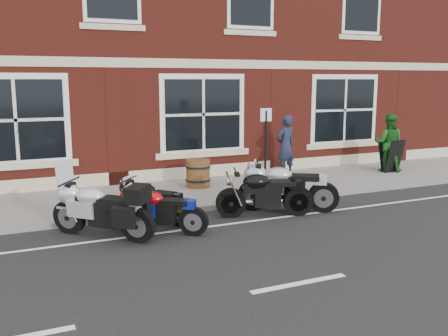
{
  "coord_description": "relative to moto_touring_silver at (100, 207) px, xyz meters",
  "views": [
    {
      "loc": [
        -3.85,
        -8.86,
        2.97
      ],
      "look_at": [
        0.85,
        1.6,
        0.92
      ],
      "focal_mm": 40.0,
      "sensor_mm": 36.0,
      "label": 1
    }
  ],
  "objects": [
    {
      "name": "ground",
      "position": [
        2.25,
        -0.41,
        -0.59
      ],
      "size": [
        80.0,
        80.0,
        0.0
      ],
      "primitive_type": "plane",
      "color": "black",
      "rests_on": "ground"
    },
    {
      "name": "sidewalk",
      "position": [
        2.25,
        2.59,
        -0.53
      ],
      "size": [
        30.0,
        3.0,
        0.12
      ],
      "primitive_type": "cube",
      "color": "slate",
      "rests_on": "ground"
    },
    {
      "name": "kerb",
      "position": [
        2.25,
        1.01,
        -0.53
      ],
      "size": [
        30.0,
        0.16,
        0.12
      ],
      "primitive_type": "cube",
      "color": "slate",
      "rests_on": "ground"
    },
    {
      "name": "moto_touring_silver",
      "position": [
        0.0,
        0.0,
        0.0
      ],
      "size": [
        1.64,
        1.66,
        1.45
      ],
      "rotation": [
        0.0,
        0.0,
        0.78
      ],
      "color": "black",
      "rests_on": "ground"
    },
    {
      "name": "moto_sport_red",
      "position": [
        1.1,
        -0.2,
        -0.1
      ],
      "size": [
        1.58,
        1.23,
        0.85
      ],
      "rotation": [
        0.0,
        0.0,
        0.92
      ],
      "color": "black",
      "rests_on": "ground"
    },
    {
      "name": "moto_sport_black",
      "position": [
        1.18,
        0.56,
        -0.11
      ],
      "size": [
        1.27,
        1.52,
        0.84
      ],
      "rotation": [
        0.0,
        0.0,
        0.69
      ],
      "color": "black",
      "rests_on": "ground"
    },
    {
      "name": "moto_sport_silver",
      "position": [
        4.21,
        0.23,
        0.0
      ],
      "size": [
        2.02,
        1.33,
        1.03
      ],
      "rotation": [
        0.0,
        0.0,
        1.01
      ],
      "color": "black",
      "rests_on": "ground"
    },
    {
      "name": "moto_naked_black",
      "position": [
        3.5,
        0.03,
        -0.03
      ],
      "size": [
        2.08,
        0.81,
        0.97
      ],
      "rotation": [
        0.0,
        0.0,
        1.25
      ],
      "color": "black",
      "rests_on": "ground"
    },
    {
      "name": "pedestrian_left",
      "position": [
        6.03,
        3.28,
        0.44
      ],
      "size": [
        0.75,
        0.58,
        1.82
      ],
      "primitive_type": "imported",
      "rotation": [
        0.0,
        0.0,
        3.37
      ],
      "color": "#1B1E30",
      "rests_on": "sidewalk"
    },
    {
      "name": "pedestrian_right",
      "position": [
        9.39,
        2.68,
        0.43
      ],
      "size": [
        1.11,
        1.08,
        1.8
      ],
      "primitive_type": "imported",
      "rotation": [
        0.0,
        0.0,
        2.44
      ],
      "color": "#19571A",
      "rests_on": "sidewalk"
    },
    {
      "name": "a_board_sign",
      "position": [
        9.41,
        2.57,
        0.05
      ],
      "size": [
        0.66,
        0.49,
        1.03
      ],
      "primitive_type": null,
      "rotation": [
        0.0,
        0.0,
        0.13
      ],
      "color": "black",
      "rests_on": "sidewalk"
    },
    {
      "name": "barrel_planter",
      "position": [
        3.13,
        2.95,
        -0.1
      ],
      "size": [
        0.67,
        0.67,
        0.74
      ],
      "color": "#523E16",
      "rests_on": "sidewalk"
    },
    {
      "name": "parking_sign",
      "position": [
        4.17,
        1.14,
        0.78
      ],
      "size": [
        0.31,
        0.06,
        2.17
      ],
      "rotation": [
        0.0,
        0.0,
        0.06
      ],
      "color": "black",
      "rests_on": "sidewalk"
    }
  ]
}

